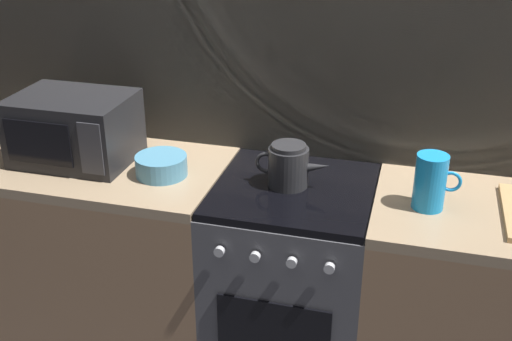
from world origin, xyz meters
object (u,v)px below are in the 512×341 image
(stove_unit, at_px, (291,286))
(microwave, at_px, (74,128))
(pitcher, at_px, (431,182))
(kettle, at_px, (289,166))
(mixing_bowl, at_px, (161,166))

(stove_unit, bearing_deg, microwave, 178.97)
(stove_unit, bearing_deg, pitcher, -3.53)
(microwave, bearing_deg, stove_unit, -1.03)
(stove_unit, relative_size, kettle, 3.16)
(stove_unit, height_order, kettle, kettle)
(stove_unit, relative_size, pitcher, 4.50)
(kettle, relative_size, pitcher, 1.42)
(stove_unit, relative_size, microwave, 1.96)
(kettle, bearing_deg, microwave, 179.63)
(stove_unit, relative_size, mixing_bowl, 4.50)
(kettle, bearing_deg, stove_unit, -23.80)
(microwave, relative_size, pitcher, 2.30)
(microwave, height_order, kettle, microwave)
(pitcher, bearing_deg, stove_unit, 176.47)
(kettle, bearing_deg, mixing_bowl, -175.11)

